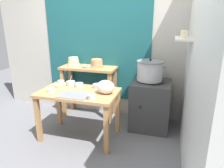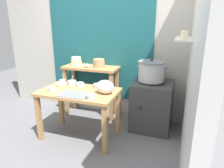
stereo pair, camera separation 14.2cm
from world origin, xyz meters
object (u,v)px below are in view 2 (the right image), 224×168
object	(u,v)px
prep_table	(79,98)
back_shelf_table	(91,79)
prep_bowl_4	(90,96)
bowl_stack_enamel	(76,61)
prep_bowl_6	(98,86)
clay_pot	(99,63)
serving_tray	(74,94)
prep_bowl_3	(80,84)
steamer_pot	(151,71)
plastic_bag	(105,87)
stove_block	(152,105)
ladle	(87,66)
prep_bowl_5	(72,82)
prep_bowl_0	(52,89)
prep_bowl_2	(62,85)
prep_bowl_1	(63,81)

from	to	relation	value
prep_table	back_shelf_table	size ratio (longest dim) A/B	1.15
prep_table	prep_bowl_4	bearing A→B (deg)	-38.79
bowl_stack_enamel	prep_bowl_6	size ratio (longest dim) A/B	1.48
prep_table	bowl_stack_enamel	size ratio (longest dim) A/B	5.41
clay_pot	prep_bowl_6	size ratio (longest dim) A/B	1.43
bowl_stack_enamel	serving_tray	distance (m)	1.06
clay_pot	prep_bowl_3	xyz separation A→B (m)	(-0.08, -0.56, -0.22)
clay_pot	bowl_stack_enamel	size ratio (longest dim) A/B	0.97
steamer_pot	plastic_bag	size ratio (longest dim) A/B	1.86
bowl_stack_enamel	plastic_bag	xyz separation A→B (m)	(0.83, -0.74, -0.15)
clay_pot	prep_bowl_4	world-z (taller)	clay_pot
prep_table	serving_tray	xyz separation A→B (m)	(0.02, -0.17, 0.12)
stove_block	steamer_pot	distance (m)	0.55
ladle	prep_bowl_5	bearing A→B (deg)	-98.16
prep_bowl_5	prep_bowl_0	bearing A→B (deg)	-108.44
prep_bowl_6	prep_bowl_4	bearing A→B (deg)	-79.00
prep_bowl_5	prep_bowl_6	distance (m)	0.43
prep_table	prep_bowl_5	xyz separation A→B (m)	(-0.23, 0.22, 0.15)
prep_bowl_0	prep_bowl_2	size ratio (longest dim) A/B	0.73
prep_bowl_0	prep_bowl_5	bearing A→B (deg)	71.56
prep_bowl_5	ladle	bearing A→B (deg)	81.84
clay_pot	plastic_bag	bearing A→B (deg)	-61.69
steamer_pot	prep_bowl_3	size ratio (longest dim) A/B	3.70
prep_bowl_2	prep_bowl_6	world-z (taller)	prep_bowl_6
ladle	prep_table	bearing A→B (deg)	-75.25
prep_bowl_1	prep_bowl_3	size ratio (longest dim) A/B	1.20
back_shelf_table	plastic_bag	bearing A→B (deg)	-52.96
clay_pot	ladle	world-z (taller)	clay_pot
prep_table	prep_bowl_5	bearing A→B (deg)	135.95
plastic_bag	prep_bowl_1	distance (m)	0.83
prep_bowl_6	plastic_bag	bearing A→B (deg)	-46.50
bowl_stack_enamel	prep_bowl_2	xyz separation A→B (m)	(0.11, -0.68, -0.22)
prep_table	back_shelf_table	bearing A→B (deg)	101.42
ladle	serving_tray	size ratio (longest dim) A/B	0.62
prep_table	plastic_bag	xyz separation A→B (m)	(0.40, 0.02, 0.20)
serving_tray	plastic_bag	world-z (taller)	plastic_bag
prep_bowl_0	prep_bowl_4	world-z (taller)	prep_bowl_4
stove_block	prep_bowl_1	bearing A→B (deg)	-164.60
prep_table	prep_bowl_4	size ratio (longest dim) A/B	10.42
prep_bowl_2	clay_pot	bearing A→B (deg)	63.16
stove_block	prep_bowl_1	distance (m)	1.46
prep_table	prep_bowl_3	bearing A→B (deg)	111.51
back_shelf_table	prep_bowl_1	bearing A→B (deg)	-116.89
stove_block	serving_tray	distance (m)	1.27
bowl_stack_enamel	prep_bowl_6	distance (m)	0.87
bowl_stack_enamel	prep_bowl_0	distance (m)	0.92
prep_bowl_3	bowl_stack_enamel	bearing A→B (deg)	122.12
back_shelf_table	ladle	distance (m)	0.28
steamer_pot	prep_bowl_5	xyz separation A→B (m)	(-1.14, -0.41, -0.18)
plastic_bag	prep_bowl_6	distance (m)	0.29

